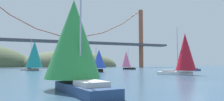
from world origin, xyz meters
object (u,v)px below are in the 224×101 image
Objects in this scene: sailboat_orange_sail at (186,59)px; sailboat_pink_spinnaker at (126,60)px; sailboat_blue_spinnaker at (99,60)px; sailboat_teal_sail at (34,55)px; sailboat_crimson_sail at (184,53)px; sailboat_green_sail at (74,42)px.

sailboat_pink_spinnaker is at bearing 124.53° from sailboat_orange_sail.
sailboat_teal_sail reaches higher than sailboat_blue_spinnaker.
sailboat_blue_spinnaker is (-12.51, 20.18, -0.99)m from sailboat_crimson_sail.
sailboat_teal_sail is at bearing 161.43° from sailboat_orange_sail.
sailboat_green_sail is at bearing -85.25° from sailboat_teal_sail.
sailboat_orange_sail is at bearing 3.24° from sailboat_blue_spinnaker.
sailboat_green_sail is at bearing -140.48° from sailboat_orange_sail.
sailboat_green_sail is 1.13× the size of sailboat_orange_sail.
sailboat_teal_sail is (-29.73, 38.64, 0.88)m from sailboat_crimson_sail.
sailboat_blue_spinnaker is 0.63× the size of sailboat_teal_sail.
sailboat_green_sail is 0.96× the size of sailboat_crimson_sail.
sailboat_green_sail is at bearing -149.05° from sailboat_crimson_sail.
sailboat_crimson_sail is 0.89× the size of sailboat_teal_sail.
sailboat_teal_sail reaches higher than sailboat_green_sail.
sailboat_crimson_sail is 1.42× the size of sailboat_blue_spinnaker.
sailboat_orange_sail is at bearing 39.52° from sailboat_green_sail.
sailboat_green_sail is 65.13m from sailboat_pink_spinnaker.
sailboat_pink_spinnaker is at bearing 49.53° from sailboat_blue_spinnaker.
sailboat_orange_sail is at bearing 48.05° from sailboat_crimson_sail.
sailboat_crimson_sail is 23.76m from sailboat_blue_spinnaker.
sailboat_pink_spinnaker is 35.97m from sailboat_teal_sail.
sailboat_green_sail reaches higher than sailboat_pink_spinnaker.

